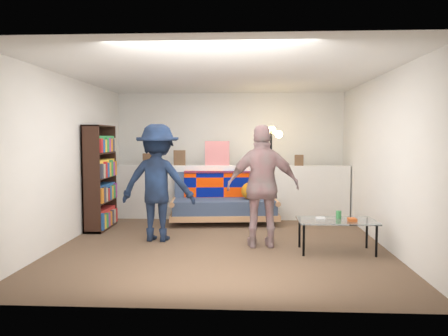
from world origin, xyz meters
The scene contains 10 objects.
ground centered at (0.00, 0.00, 0.00)m, with size 5.00×5.00×0.00m, color brown.
room_shell centered at (0.00, 0.47, 1.67)m, with size 4.60×5.05×2.45m.
half_wall_ledge centered at (0.00, 1.80, 0.50)m, with size 4.45×0.15×1.00m, color silver.
ledge_decor centered at (-0.23, 1.78, 1.18)m, with size 2.97×0.02×0.45m.
futon_sofa centered at (-0.04, 1.44, 0.38)m, with size 1.95×1.07×0.81m.
bookshelf centered at (-2.08, 0.83, 0.80)m, with size 0.29×0.86×1.71m.
coffee_table centered at (1.54, -0.47, 0.40)m, with size 1.02×0.56×0.53m.
floor_lamp centered at (0.79, 1.65, 1.22)m, with size 0.39×0.30×1.72m.
person_left centered at (-0.96, 0.07, 0.86)m, with size 1.10×0.64×1.71m, color black.
person_right centered at (0.57, -0.25, 0.85)m, with size 0.99×0.41×1.69m, color tan.
Camera 1 is at (0.35, -6.24, 1.51)m, focal length 35.00 mm.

